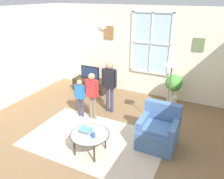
# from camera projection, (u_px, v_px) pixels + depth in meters

# --- Properties ---
(ground_plane) EXTENTS (6.45, 6.51, 0.02)m
(ground_plane) POSITION_uv_depth(u_px,v_px,m) (89.00, 143.00, 4.76)
(ground_plane) COLOR brown
(back_wall) EXTENTS (5.85, 0.17, 2.64)m
(back_wall) POSITION_uv_depth(u_px,v_px,m) (140.00, 51.00, 6.71)
(back_wall) COLOR silver
(back_wall) RESTS_ON ground_plane
(area_rug) EXTENTS (2.93, 1.84, 0.01)m
(area_rug) POSITION_uv_depth(u_px,v_px,m) (94.00, 140.00, 4.84)
(area_rug) COLOR #C6B29E
(area_rug) RESTS_ON ground_plane
(tv_stand) EXTENTS (1.11, 0.44, 0.40)m
(tv_stand) POSITION_uv_depth(u_px,v_px,m) (91.00, 85.00, 7.21)
(tv_stand) COLOR #2D2319
(tv_stand) RESTS_ON ground_plane
(television) EXTENTS (0.63, 0.08, 0.43)m
(television) POSITION_uv_depth(u_px,v_px,m) (90.00, 73.00, 7.04)
(television) COLOR #4C4C4C
(television) RESTS_ON tv_stand
(armchair) EXTENTS (0.76, 0.74, 0.87)m
(armchair) POSITION_uv_depth(u_px,v_px,m) (158.00, 131.00, 4.57)
(armchair) COLOR #476B9E
(armchair) RESTS_ON ground_plane
(coffee_table) EXTENTS (0.77, 0.77, 0.43)m
(coffee_table) POSITION_uv_depth(u_px,v_px,m) (90.00, 135.00, 4.32)
(coffee_table) COLOR #99B2B7
(coffee_table) RESTS_ON ground_plane
(book_stack) EXTENTS (0.23, 0.19, 0.06)m
(book_stack) POSITION_uv_depth(u_px,v_px,m) (85.00, 130.00, 4.39)
(book_stack) COLOR brown
(book_stack) RESTS_ON coffee_table
(cup) EXTENTS (0.08, 0.08, 0.09)m
(cup) POSITION_uv_depth(u_px,v_px,m) (93.00, 135.00, 4.20)
(cup) COLOR #334C8C
(cup) RESTS_ON coffee_table
(remote_near_books) EXTENTS (0.08, 0.15, 0.02)m
(remote_near_books) POSITION_uv_depth(u_px,v_px,m) (89.00, 131.00, 4.38)
(remote_near_books) COLOR black
(remote_near_books) RESTS_ON coffee_table
(person_red_shirt) EXTENTS (0.37, 0.17, 1.22)m
(person_red_shirt) POSITION_uv_depth(u_px,v_px,m) (92.00, 91.00, 5.37)
(person_red_shirt) COLOR #726656
(person_red_shirt) RESTS_ON ground_plane
(person_blue_shirt) EXTENTS (0.30, 0.14, 1.01)m
(person_blue_shirt) POSITION_uv_depth(u_px,v_px,m) (80.00, 94.00, 5.53)
(person_blue_shirt) COLOR #333851
(person_blue_shirt) RESTS_ON ground_plane
(person_black_shirt) EXTENTS (0.42, 0.19, 1.38)m
(person_black_shirt) POSITION_uv_depth(u_px,v_px,m) (110.00, 81.00, 5.67)
(person_black_shirt) COLOR #333851
(person_black_shirt) RESTS_ON ground_plane
(potted_plant_by_window) EXTENTS (0.47, 0.47, 0.89)m
(potted_plant_by_window) POSITION_uv_depth(u_px,v_px,m) (173.00, 86.00, 6.17)
(potted_plant_by_window) COLOR silver
(potted_plant_by_window) RESTS_ON ground_plane
(floor_lamp) EXTENTS (0.32, 0.32, 1.78)m
(floor_lamp) POSITION_uv_depth(u_px,v_px,m) (172.00, 69.00, 4.63)
(floor_lamp) COLOR black
(floor_lamp) RESTS_ON ground_plane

